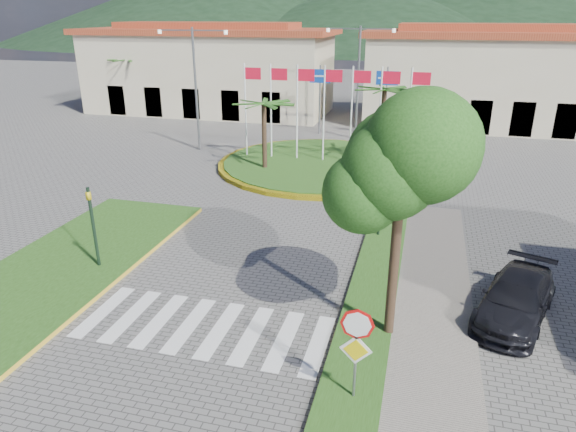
% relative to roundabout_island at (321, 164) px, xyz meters
% --- Properties ---
extents(ground, '(160.00, 160.00, 0.00)m').
position_rel_roundabout_island_xyz_m(ground, '(-0.00, -22.00, -0.18)').
color(ground, slate).
rests_on(ground, ground).
extents(sidewalk_right, '(4.00, 28.00, 0.15)m').
position_rel_roundabout_island_xyz_m(sidewalk_right, '(6.00, -20.00, -0.10)').
color(sidewalk_right, gray).
rests_on(sidewalk_right, ground).
extents(verge_right, '(1.60, 28.00, 0.18)m').
position_rel_roundabout_island_xyz_m(verge_right, '(4.80, -20.00, -0.09)').
color(verge_right, '#254914').
rests_on(verge_right, ground).
extents(median_left, '(5.00, 14.00, 0.18)m').
position_rel_roundabout_island_xyz_m(median_left, '(-6.50, -16.00, -0.09)').
color(median_left, '#254914').
rests_on(median_left, ground).
extents(crosswalk, '(8.00, 3.00, 0.01)m').
position_rel_roundabout_island_xyz_m(crosswalk, '(-0.00, -18.00, -0.17)').
color(crosswalk, silver).
rests_on(crosswalk, ground).
extents(roundabout_island, '(12.70, 12.70, 6.00)m').
position_rel_roundabout_island_xyz_m(roundabout_island, '(0.00, 0.00, 0.00)').
color(roundabout_island, yellow).
rests_on(roundabout_island, ground).
extents(stop_sign, '(0.80, 0.11, 2.65)m').
position_rel_roundabout_island_xyz_m(stop_sign, '(4.90, -20.04, 1.61)').
color(stop_sign, slate).
rests_on(stop_sign, ground).
extents(deciduous_tree, '(3.60, 3.60, 6.80)m').
position_rel_roundabout_island_xyz_m(deciduous_tree, '(5.50, -17.00, 5.00)').
color(deciduous_tree, black).
rests_on(deciduous_tree, ground).
extents(traffic_light_left, '(0.15, 0.18, 3.20)m').
position_rel_roundabout_island_xyz_m(traffic_light_left, '(-5.20, -15.50, 1.77)').
color(traffic_light_left, black).
rests_on(traffic_light_left, ground).
extents(traffic_light_right, '(0.15, 0.18, 3.20)m').
position_rel_roundabout_island_xyz_m(traffic_light_right, '(4.50, -10.00, 1.77)').
color(traffic_light_right, black).
rests_on(traffic_light_right, ground).
extents(traffic_light_far, '(0.18, 0.15, 3.20)m').
position_rel_roundabout_island_xyz_m(traffic_light_far, '(8.00, 4.00, 1.77)').
color(traffic_light_far, black).
rests_on(traffic_light_far, ground).
extents(direction_sign_west, '(1.60, 0.14, 5.20)m').
position_rel_roundabout_island_xyz_m(direction_sign_west, '(-2.00, 8.97, 3.35)').
color(direction_sign_west, slate).
rests_on(direction_sign_west, ground).
extents(direction_sign_east, '(1.60, 0.14, 5.20)m').
position_rel_roundabout_island_xyz_m(direction_sign_east, '(3.00, 8.97, 3.35)').
color(direction_sign_east, slate).
rests_on(direction_sign_east, ground).
extents(street_lamp_centre, '(4.80, 0.16, 8.00)m').
position_rel_roundabout_island_xyz_m(street_lamp_centre, '(1.00, 8.00, 4.32)').
color(street_lamp_centre, slate).
rests_on(street_lamp_centre, ground).
extents(street_lamp_west, '(4.80, 0.16, 8.00)m').
position_rel_roundabout_island_xyz_m(street_lamp_west, '(-9.00, 2.00, 4.32)').
color(street_lamp_west, slate).
rests_on(street_lamp_west, ground).
extents(building_left, '(23.32, 9.54, 8.05)m').
position_rel_roundabout_island_xyz_m(building_left, '(-14.00, 16.00, 3.73)').
color(building_left, beige).
rests_on(building_left, ground).
extents(building_right, '(19.08, 9.54, 8.05)m').
position_rel_roundabout_island_xyz_m(building_right, '(10.00, 16.00, 3.73)').
color(building_right, beige).
rests_on(building_right, ground).
extents(hill_far_west, '(140.00, 140.00, 22.00)m').
position_rel_roundabout_island_xyz_m(hill_far_west, '(-55.00, 118.00, 10.82)').
color(hill_far_west, black).
rests_on(hill_far_west, ground).
extents(hill_near_back, '(110.00, 110.00, 16.00)m').
position_rel_roundabout_island_xyz_m(hill_near_back, '(-10.00, 108.00, 7.82)').
color(hill_near_back, black).
rests_on(hill_near_back, ground).
extents(white_van, '(4.24, 3.17, 1.07)m').
position_rel_roundabout_island_xyz_m(white_van, '(-14.93, 13.98, 0.36)').
color(white_van, silver).
rests_on(white_van, ground).
extents(car_dark_a, '(3.52, 1.59, 1.17)m').
position_rel_roundabout_island_xyz_m(car_dark_a, '(-6.36, 14.28, 0.41)').
color(car_dark_a, black).
rests_on(car_dark_a, ground).
extents(car_dark_b, '(3.20, 1.15, 1.05)m').
position_rel_roundabout_island_xyz_m(car_dark_b, '(4.92, 10.81, 0.35)').
color(car_dark_b, black).
rests_on(car_dark_b, ground).
extents(car_side_right, '(3.23, 4.90, 1.32)m').
position_rel_roundabout_island_xyz_m(car_side_right, '(9.18, -15.00, 0.48)').
color(car_side_right, black).
rests_on(car_side_right, ground).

